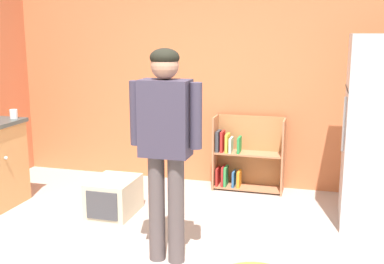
% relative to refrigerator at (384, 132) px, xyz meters
% --- Properties ---
extents(back_wall, '(5.20, 0.06, 2.70)m').
position_rel_refrigerator_xyz_m(back_wall, '(-1.70, 0.87, 0.46)').
color(back_wall, '#CB6F42').
rests_on(back_wall, ground).
extents(refrigerator, '(0.73, 0.68, 1.78)m').
position_rel_refrigerator_xyz_m(refrigerator, '(0.00, 0.00, 0.00)').
color(refrigerator, '#B7BABF').
rests_on(refrigerator, ground).
extents(bookshelf, '(0.80, 0.28, 0.85)m').
position_rel_refrigerator_xyz_m(bookshelf, '(-1.40, 0.69, -0.51)').
color(bookshelf, '#B4744F').
rests_on(bookshelf, ground).
extents(standing_person, '(0.57, 0.22, 1.68)m').
position_rel_refrigerator_xyz_m(standing_person, '(-1.70, -1.25, 0.13)').
color(standing_person, '#574B4B').
rests_on(standing_person, ground).
extents(pet_carrier, '(0.42, 0.55, 0.36)m').
position_rel_refrigerator_xyz_m(pet_carrier, '(-2.52, -0.44, -0.71)').
color(pet_carrier, beige).
rests_on(pet_carrier, ground).
extents(white_cup, '(0.08, 0.08, 0.09)m').
position_rel_refrigerator_xyz_m(white_cup, '(-3.70, -0.34, 0.06)').
color(white_cup, white).
rests_on(white_cup, kitchen_counter).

